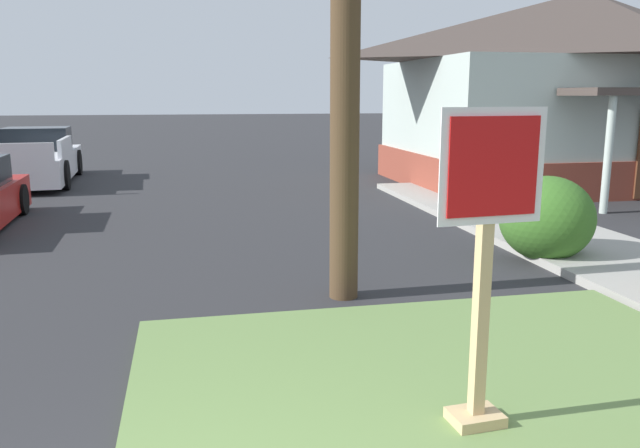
# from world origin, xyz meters

# --- Properties ---
(grass_corner_patch) EXTENTS (5.26, 5.14, 0.08)m
(grass_corner_patch) POSITION_xyz_m (2.47, 1.57, 0.04)
(grass_corner_patch) COLOR #668447
(grass_corner_patch) RESTS_ON ground
(sidewalk_strip) EXTENTS (2.20, 15.73, 0.12)m
(sidewalk_strip) POSITION_xyz_m (6.31, 5.50, 0.06)
(sidewalk_strip) COLOR #9E9B93
(sidewalk_strip) RESTS_ON ground
(stop_sign) EXTENTS (0.76, 0.31, 2.22)m
(stop_sign) POSITION_xyz_m (2.32, 1.48, 1.18)
(stop_sign) COLOR tan
(stop_sign) RESTS_ON grass_corner_patch
(manhole_cover) EXTENTS (0.70, 0.70, 0.02)m
(manhole_cover) POSITION_xyz_m (0.37, 3.80, 0.01)
(manhole_cover) COLOR black
(manhole_cover) RESTS_ON ground
(pickup_truck_white) EXTENTS (2.30, 5.51, 1.48)m
(pickup_truck_white) POSITION_xyz_m (-3.69, 16.35, 0.62)
(pickup_truck_white) COLOR silver
(pickup_truck_white) RESTS_ON ground
(corner_house) EXTENTS (9.82, 7.60, 5.04)m
(corner_house) POSITION_xyz_m (10.80, 13.23, 2.58)
(corner_house) COLOR brown
(corner_house) RESTS_ON ground
(shrub_by_curb) EXTENTS (1.35, 1.35, 1.24)m
(shrub_by_curb) POSITION_xyz_m (5.46, 5.82, 0.62)
(shrub_by_curb) COLOR #376824
(shrub_by_curb) RESTS_ON ground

